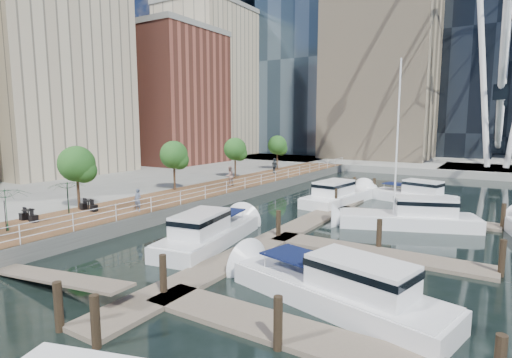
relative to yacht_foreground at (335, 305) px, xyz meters
name	(u,v)px	position (x,y,z in m)	size (l,w,h in m)	color
ground	(149,268)	(-9.42, -1.01, 0.00)	(520.00, 520.00, 0.00)	black
boardwalk	(202,196)	(-18.42, 13.99, 0.50)	(6.00, 60.00, 1.00)	brown
seawall	(228,199)	(-15.42, 13.99, 0.50)	(0.25, 60.00, 1.00)	#595954
land_inland	(39,176)	(-45.42, 13.99, 0.50)	(48.00, 90.00, 1.00)	gray
land_far	(438,149)	(-9.42, 100.99, 0.50)	(200.00, 114.00, 1.00)	gray
pier	(496,171)	(4.58, 50.99, 0.50)	(14.00, 12.00, 1.00)	gray
railing	(227,187)	(-15.52, 13.99, 1.52)	(0.10, 60.00, 1.05)	white
floating_docks	(366,235)	(-1.46, 8.97, 0.49)	(16.00, 34.00, 2.60)	#6D6051
midrise_condos	(121,81)	(-42.99, 25.81, 13.42)	(19.00, 67.00, 28.00)	#BCAD8E
street_trees	(174,155)	(-20.82, 12.99, 4.29)	(2.60, 42.60, 4.60)	#3F2B1C
yacht_foreground	(335,305)	(0.00, 0.00, 0.00)	(2.70, 10.06, 2.15)	white
pedestrian_near	(138,200)	(-16.51, 4.68, 1.81)	(0.59, 0.39, 1.62)	slate
pedestrian_mid	(230,176)	(-17.86, 17.73, 1.98)	(0.96, 0.74, 1.97)	gray
pedestrian_far	(274,166)	(-18.89, 28.79, 1.94)	(1.11, 0.46, 1.89)	#2E3539
moored_yachts	(391,235)	(-0.59, 11.63, 0.00)	(23.65, 39.17, 11.50)	white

